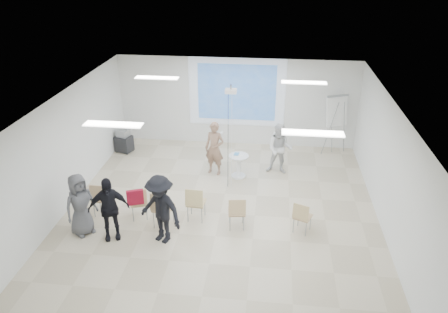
# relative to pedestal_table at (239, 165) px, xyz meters

# --- Properties ---
(floor) EXTENTS (8.00, 9.00, 0.10)m
(floor) POSITION_rel_pedestal_table_xyz_m (-0.29, -2.04, -0.45)
(floor) COLOR beige
(floor) RESTS_ON ground
(ceiling) EXTENTS (8.00, 9.00, 0.10)m
(ceiling) POSITION_rel_pedestal_table_xyz_m (-0.29, -2.04, 2.65)
(ceiling) COLOR white
(ceiling) RESTS_ON wall_back
(wall_back) EXTENTS (8.00, 0.10, 3.00)m
(wall_back) POSITION_rel_pedestal_table_xyz_m (-0.29, 2.51, 1.10)
(wall_back) COLOR silver
(wall_back) RESTS_ON floor
(wall_left) EXTENTS (0.10, 9.00, 3.00)m
(wall_left) POSITION_rel_pedestal_table_xyz_m (-4.34, -2.04, 1.10)
(wall_left) COLOR silver
(wall_left) RESTS_ON floor
(wall_right) EXTENTS (0.10, 9.00, 3.00)m
(wall_right) POSITION_rel_pedestal_table_xyz_m (3.76, -2.04, 1.10)
(wall_right) COLOR silver
(wall_right) RESTS_ON floor
(projection_halo) EXTENTS (3.20, 0.01, 2.30)m
(projection_halo) POSITION_rel_pedestal_table_xyz_m (-0.29, 2.44, 1.45)
(projection_halo) COLOR silver
(projection_halo) RESTS_ON wall_back
(projection_image) EXTENTS (2.60, 0.01, 1.90)m
(projection_image) POSITION_rel_pedestal_table_xyz_m (-0.29, 2.43, 1.45)
(projection_image) COLOR #3367B0
(projection_image) RESTS_ON wall_back
(pedestal_table) EXTENTS (0.64, 0.64, 0.73)m
(pedestal_table) POSITION_rel_pedestal_table_xyz_m (0.00, 0.00, 0.00)
(pedestal_table) COLOR silver
(pedestal_table) RESTS_ON floor
(player_left) EXTENTS (0.78, 0.63, 1.85)m
(player_left) POSITION_rel_pedestal_table_xyz_m (-0.74, 0.16, 0.52)
(player_left) COLOR #936F5A
(player_left) RESTS_ON floor
(player_right) EXTENTS (0.92, 0.77, 1.75)m
(player_right) POSITION_rel_pedestal_table_xyz_m (1.19, 0.41, 0.47)
(player_right) COLOR silver
(player_right) RESTS_ON floor
(controller_left) EXTENTS (0.08, 0.14, 0.04)m
(controller_left) POSITION_rel_pedestal_table_xyz_m (-0.56, 0.41, 0.82)
(controller_left) COLOR white
(controller_left) RESTS_ON player_left
(controller_right) EXTENTS (0.06, 0.14, 0.04)m
(controller_right) POSITION_rel_pedestal_table_xyz_m (1.01, 0.66, 0.78)
(controller_right) COLOR white
(controller_right) RESTS_ON player_right
(chair_far_left) EXTENTS (0.45, 0.48, 0.92)m
(chair_far_left) POSITION_rel_pedestal_table_xyz_m (-3.28, -2.47, 0.14)
(chair_far_left) COLOR tan
(chair_far_left) RESTS_ON floor
(chair_left_mid) EXTENTS (0.55, 0.56, 0.89)m
(chair_left_mid) POSITION_rel_pedestal_table_xyz_m (-2.28, -2.53, 0.12)
(chair_left_mid) COLOR tan
(chair_left_mid) RESTS_ON floor
(chair_left_inner) EXTENTS (0.52, 0.55, 0.98)m
(chair_left_inner) POSITION_rel_pedestal_table_xyz_m (-1.63, -2.80, 0.18)
(chair_left_inner) COLOR tan
(chair_left_inner) RESTS_ON floor
(chair_center) EXTENTS (0.47, 0.50, 0.94)m
(chair_center) POSITION_rel_pedestal_table_xyz_m (-0.87, -2.43, 0.15)
(chair_center) COLOR tan
(chair_center) RESTS_ON floor
(chair_right_inner) EXTENTS (0.47, 0.49, 0.88)m
(chair_right_inner) POSITION_rel_pedestal_table_xyz_m (0.19, -2.67, 0.12)
(chair_right_inner) COLOR tan
(chair_right_inner) RESTS_ON floor
(chair_right_far) EXTENTS (0.52, 0.54, 0.83)m
(chair_right_far) POSITION_rel_pedestal_table_xyz_m (1.73, -2.65, 0.09)
(chair_right_far) COLOR tan
(chair_right_far) RESTS_ON floor
(red_jacket) EXTENTS (0.41, 0.23, 0.39)m
(red_jacket) POSITION_rel_pedestal_table_xyz_m (-2.31, -2.67, 0.32)
(red_jacket) COLOR #A2142A
(red_jacket) RESTS_ON chair_left_mid
(laptop) EXTENTS (0.39, 0.31, 0.03)m
(laptop) POSITION_rel_pedestal_table_xyz_m (-1.61, -2.70, 0.12)
(laptop) COLOR black
(laptop) RESTS_ON chair_left_inner
(audience_left) EXTENTS (1.21, 0.96, 1.82)m
(audience_left) POSITION_rel_pedestal_table_xyz_m (-2.72, -3.36, 0.51)
(audience_left) COLOR black
(audience_left) RESTS_ON floor
(audience_mid) EXTENTS (1.42, 1.15, 1.92)m
(audience_mid) POSITION_rel_pedestal_table_xyz_m (-1.50, -3.33, 0.56)
(audience_mid) COLOR black
(audience_mid) RESTS_ON floor
(audience_outer) EXTENTS (0.97, 1.02, 1.75)m
(audience_outer) POSITION_rel_pedestal_table_xyz_m (-3.45, -3.25, 0.47)
(audience_outer) COLOR #58585D
(audience_outer) RESTS_ON floor
(flipchart_easel) EXTENTS (0.80, 0.64, 2.00)m
(flipchart_easel) POSITION_rel_pedestal_table_xyz_m (2.97, 2.02, 1.07)
(flipchart_easel) COLOR gray
(flipchart_easel) RESTS_ON floor
(av_cart) EXTENTS (0.62, 0.55, 0.78)m
(av_cart) POSITION_rel_pedestal_table_xyz_m (-3.95, 1.33, -0.05)
(av_cart) COLOR black
(av_cart) RESTS_ON floor
(ceiling_projector) EXTENTS (0.30, 0.25, 3.00)m
(ceiling_projector) POSITION_rel_pedestal_table_xyz_m (-0.19, -0.55, 2.29)
(ceiling_projector) COLOR white
(ceiling_projector) RESTS_ON ceiling
(fluor_panel_nw) EXTENTS (1.20, 0.30, 0.02)m
(fluor_panel_nw) POSITION_rel_pedestal_table_xyz_m (-2.29, -0.04, 2.57)
(fluor_panel_nw) COLOR white
(fluor_panel_nw) RESTS_ON ceiling
(fluor_panel_ne) EXTENTS (1.20, 0.30, 0.02)m
(fluor_panel_ne) POSITION_rel_pedestal_table_xyz_m (1.71, -0.04, 2.57)
(fluor_panel_ne) COLOR white
(fluor_panel_ne) RESTS_ON ceiling
(fluor_panel_sw) EXTENTS (1.20, 0.30, 0.02)m
(fluor_panel_sw) POSITION_rel_pedestal_table_xyz_m (-2.29, -3.54, 2.57)
(fluor_panel_sw) COLOR white
(fluor_panel_sw) RESTS_ON ceiling
(fluor_panel_se) EXTENTS (1.20, 0.30, 0.02)m
(fluor_panel_se) POSITION_rel_pedestal_table_xyz_m (1.71, -3.54, 2.57)
(fluor_panel_se) COLOR white
(fluor_panel_se) RESTS_ON ceiling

